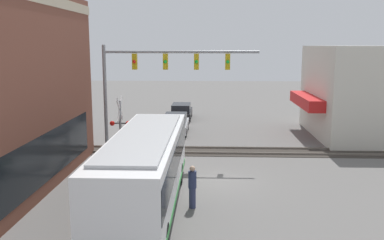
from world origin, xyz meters
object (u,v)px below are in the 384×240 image
at_px(parked_car_black, 181,112).
at_px(pedestrian_near_bus, 192,186).
at_px(crossing_signal, 120,123).
at_px(parked_car_silver, 176,124).
at_px(city_bus, 145,168).

height_order(parked_car_black, pedestrian_near_bus, pedestrian_near_bus).
height_order(crossing_signal, parked_car_black, crossing_signal).
relative_size(crossing_signal, parked_car_silver, 0.84).
bearing_deg(city_bus, parked_car_silver, -0.00).
height_order(crossing_signal, parked_car_silver, crossing_signal).
bearing_deg(pedestrian_near_bus, parked_car_black, 5.05).
bearing_deg(crossing_signal, city_bus, -160.40).
bearing_deg(parked_car_silver, city_bus, 180.00).
height_order(city_bus, crossing_signal, crossing_signal).
bearing_deg(pedestrian_near_bus, city_bus, 95.68).
bearing_deg(parked_car_silver, crossing_signal, 163.61).
distance_m(parked_car_silver, parked_car_black, 6.50).
bearing_deg(parked_car_black, parked_car_silver, 180.00).
bearing_deg(crossing_signal, pedestrian_near_bus, -146.99).
height_order(crossing_signal, pedestrian_near_bus, crossing_signal).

